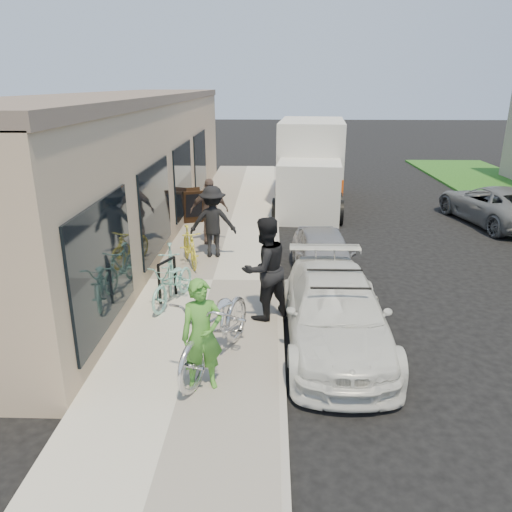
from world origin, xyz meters
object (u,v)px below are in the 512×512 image
object	(u,v)px
cruiser_bike_b	(173,283)
bystander_b	(209,211)
man_standing	(265,269)
cruiser_bike_a	(170,267)
sedan_white	(335,312)
tandem_bike	(217,328)
sedan_silver	(324,255)
far_car_gray	(494,205)
woman_rider	(202,335)
cruiser_bike_c	(190,246)
bike_rack	(167,275)
bystander_a	(213,222)
sandwich_board	(193,206)
moving_truck	(311,168)

from	to	relation	value
cruiser_bike_b	bystander_b	xyz separation A→B (m)	(0.26, 4.24, 0.48)
man_standing	cruiser_bike_a	bearing A→B (deg)	-71.43
sedan_white	cruiser_bike_b	world-z (taller)	sedan_white
sedan_white	tandem_bike	distance (m)	2.26
sedan_silver	far_car_gray	size ratio (longest dim) A/B	0.76
sedan_white	woman_rider	size ratio (longest dim) A/B	2.53
cruiser_bike_b	cruiser_bike_c	bearing A→B (deg)	106.88
far_car_gray	cruiser_bike_a	distance (m)	11.67
cruiser_bike_a	sedan_silver	bearing A→B (deg)	6.67
bike_rack	bystander_a	bearing A→B (deg)	76.89
sedan_white	sedan_silver	distance (m)	3.29
tandem_bike	cruiser_bike_c	size ratio (longest dim) A/B	1.56
far_car_gray	cruiser_bike_a	size ratio (longest dim) A/B	2.89
woman_rider	cruiser_bike_a	world-z (taller)	woman_rider
sedan_silver	cruiser_bike_c	xyz separation A→B (m)	(-3.33, 0.47, 0.04)
sandwich_board	tandem_bike	xyz separation A→B (m)	(1.73, -8.79, 0.09)
bike_rack	sedan_silver	bearing A→B (deg)	26.13
cruiser_bike_c	cruiser_bike_a	bearing A→B (deg)	-117.30
sedan_white	bystander_a	size ratio (longest dim) A/B	2.34
sandwich_board	cruiser_bike_a	distance (m)	5.56
sedan_white	far_car_gray	size ratio (longest dim) A/B	0.96
sedan_silver	cruiser_bike_a	bearing A→B (deg)	-165.43
moving_truck	cruiser_bike_c	world-z (taller)	moving_truck
sedan_white	cruiser_bike_c	size ratio (longest dim) A/B	2.76
sedan_silver	woman_rider	xyz separation A→B (m)	(-2.28, -4.93, 0.43)
sedan_white	woman_rider	xyz separation A→B (m)	(-2.17, -1.64, 0.38)
cruiser_bike_c	woman_rider	bearing A→B (deg)	-98.93
cruiser_bike_a	cruiser_bike_b	xyz separation A→B (m)	(0.22, -0.85, -0.03)
far_car_gray	cruiser_bike_c	size ratio (longest dim) A/B	2.89
man_standing	cruiser_bike_a	size ratio (longest dim) A/B	1.27
woman_rider	bystander_b	world-z (taller)	bystander_b
sedan_white	man_standing	bearing A→B (deg)	148.16
sandwich_board	cruiser_bike_b	xyz separation A→B (m)	(0.56, -6.40, -0.11)
sandwich_board	bystander_a	size ratio (longest dim) A/B	0.58
bystander_b	sedan_white	bearing A→B (deg)	-77.00
bike_rack	woman_rider	size ratio (longest dim) A/B	0.51
man_standing	cruiser_bike_b	bearing A→B (deg)	-54.74
man_standing	cruiser_bike_c	distance (m)	3.58
moving_truck	cruiser_bike_c	xyz separation A→B (m)	(-3.57, -7.63, -0.78)
cruiser_bike_a	cruiser_bike_b	distance (m)	0.88
tandem_bike	sedan_white	bearing A→B (deg)	44.72
bystander_a	cruiser_bike_b	bearing A→B (deg)	76.45
woman_rider	cruiser_bike_c	bearing A→B (deg)	82.10
bystander_a	moving_truck	bearing A→B (deg)	-117.76
sandwich_board	bystander_a	world-z (taller)	bystander_a
man_standing	sedan_white	bearing A→B (deg)	111.15
sandwich_board	cruiser_bike_b	world-z (taller)	sandwich_board
bike_rack	cruiser_bike_c	xyz separation A→B (m)	(0.13, 2.17, -0.06)
sedan_silver	bike_rack	bearing A→B (deg)	-155.76
moving_truck	woman_rider	size ratio (longest dim) A/B	3.81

